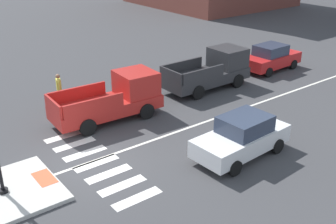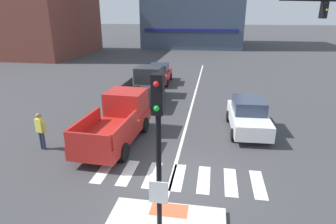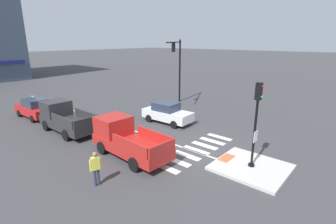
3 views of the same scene
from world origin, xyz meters
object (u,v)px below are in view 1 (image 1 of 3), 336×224
object	(u,v)px
car_white_eastbound_mid	(242,137)
pickup_truck_red_westbound_near	(116,98)
car_red_westbound_distant	(271,58)
pickup_truck_charcoal_westbound_far	(213,70)
pedestrian_at_curb_left	(59,87)

from	to	relation	value
car_white_eastbound_mid	pickup_truck_red_westbound_near	bearing A→B (deg)	-161.05
car_white_eastbound_mid	car_red_westbound_distant	bearing A→B (deg)	123.98
pickup_truck_charcoal_westbound_far	car_white_eastbound_mid	bearing A→B (deg)	-34.73
pickup_truck_red_westbound_near	pickup_truck_charcoal_westbound_far	bearing A→B (deg)	92.86
car_red_westbound_distant	pickup_truck_red_westbound_near	bearing A→B (deg)	-88.29
car_red_westbound_distant	pickup_truck_red_westbound_near	size ratio (longest dim) A/B	0.80
pickup_truck_red_westbound_near	pedestrian_at_curb_left	bearing A→B (deg)	-153.39
pickup_truck_red_westbound_near	pedestrian_at_curb_left	distance (m)	3.35
car_white_eastbound_mid	pickup_truck_charcoal_westbound_far	distance (m)	7.75
car_red_westbound_distant	pickup_truck_charcoal_westbound_far	bearing A→B (deg)	-89.76
car_red_westbound_distant	pedestrian_at_curb_left	size ratio (longest dim) A/B	2.49
car_white_eastbound_mid	pedestrian_at_curb_left	world-z (taller)	pedestrian_at_curb_left
car_red_westbound_distant	car_white_eastbound_mid	bearing A→B (deg)	-56.02
car_white_eastbound_mid	pedestrian_at_curb_left	xyz separation A→B (m)	(-9.03, -3.57, 0.17)
pickup_truck_red_westbound_near	pickup_truck_charcoal_westbound_far	distance (m)	6.49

